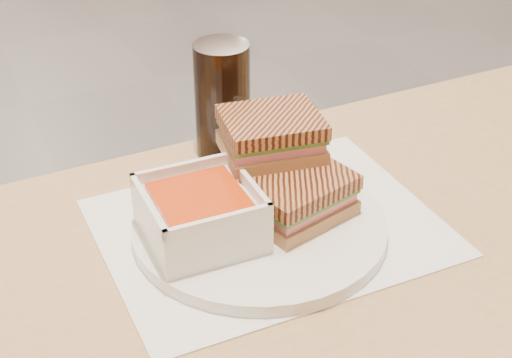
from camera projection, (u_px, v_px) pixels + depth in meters
name	position (u px, v px, depth m)	size (l,w,h in m)	color
main_table	(334.00, 356.00, 0.87)	(1.22, 0.73, 0.75)	tan
tray_liner	(269.00, 227.00, 0.89)	(0.38, 0.30, 0.00)	white
plate	(259.00, 226.00, 0.87)	(0.29, 0.29, 0.02)	white
soup_bowl	(200.00, 216.00, 0.83)	(0.12, 0.12, 0.06)	white
panini_lower	(296.00, 195.00, 0.87)	(0.14, 0.12, 0.05)	#B37A4C
panini_upper	(271.00, 135.00, 0.89)	(0.13, 0.11, 0.05)	#B37A4C
cola_glass	(222.00, 100.00, 0.99)	(0.07, 0.07, 0.16)	black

